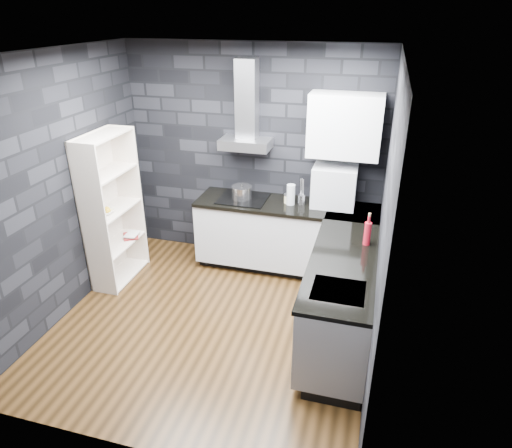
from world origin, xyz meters
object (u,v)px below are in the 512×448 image
at_px(appliance_garage, 334,187).
at_px(fruit_bowl, 105,212).
at_px(red_bottle, 367,234).
at_px(bookshelf, 113,210).
at_px(storage_jar, 287,199).
at_px(utensil_crock, 301,199).
at_px(pot, 242,193).
at_px(glass_vase, 291,195).

bearing_deg(appliance_garage, fruit_bowl, -159.20).
relative_size(appliance_garage, red_bottle, 2.11).
bearing_deg(bookshelf, storage_jar, 7.23).
bearing_deg(utensil_crock, storage_jar, -174.19).
height_order(pot, utensil_crock, pot).
distance_m(glass_vase, storage_jar, 0.09).
distance_m(storage_jar, utensil_crock, 0.17).
bearing_deg(bookshelf, utensil_crock, 6.07).
xyz_separation_m(storage_jar, fruit_bowl, (-1.92, -0.89, -0.01)).
relative_size(storage_jar, utensil_crock, 0.85).
xyz_separation_m(pot, glass_vase, (0.61, -0.00, 0.04)).
distance_m(pot, red_bottle, 1.74).
bearing_deg(pot, glass_vase, -0.10).
distance_m(utensil_crock, red_bottle, 1.18).
bearing_deg(bookshelf, pot, 13.81).
relative_size(utensil_crock, bookshelf, 0.06).
xyz_separation_m(appliance_garage, bookshelf, (-2.46, -0.83, -0.22)).
bearing_deg(glass_vase, pot, 179.90).
xyz_separation_m(storage_jar, bookshelf, (-1.92, -0.75, -0.05)).
bearing_deg(storage_jar, glass_vase, -35.38).
relative_size(red_bottle, bookshelf, 0.13).
bearing_deg(utensil_crock, red_bottle, -46.36).
xyz_separation_m(glass_vase, red_bottle, (0.93, -0.80, -0.00)).
bearing_deg(glass_vase, red_bottle, -40.71).
bearing_deg(fruit_bowl, pot, 32.42).
height_order(glass_vase, utensil_crock, glass_vase).
bearing_deg(storage_jar, appliance_garage, 8.31).
height_order(pot, glass_vase, glass_vase).
bearing_deg(pot, fruit_bowl, -147.58).
xyz_separation_m(utensil_crock, fruit_bowl, (-2.09, -0.91, -0.02)).
bearing_deg(bookshelf, fruit_bowl, -104.16).
xyz_separation_m(pot, storage_jar, (0.56, 0.03, -0.03)).
xyz_separation_m(red_bottle, bookshelf, (-2.90, 0.08, -0.12)).
xyz_separation_m(utensil_crock, bookshelf, (-2.09, -0.77, -0.06)).
distance_m(glass_vase, red_bottle, 1.23).
bearing_deg(utensil_crock, pot, -176.19).
bearing_deg(glass_vase, storage_jar, 144.62).
distance_m(pot, storage_jar, 0.57).
distance_m(storage_jar, bookshelf, 2.06).
xyz_separation_m(pot, appliance_garage, (1.10, 0.11, 0.14)).
relative_size(pot, fruit_bowl, 1.22).
bearing_deg(utensil_crock, fruit_bowl, -156.43).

